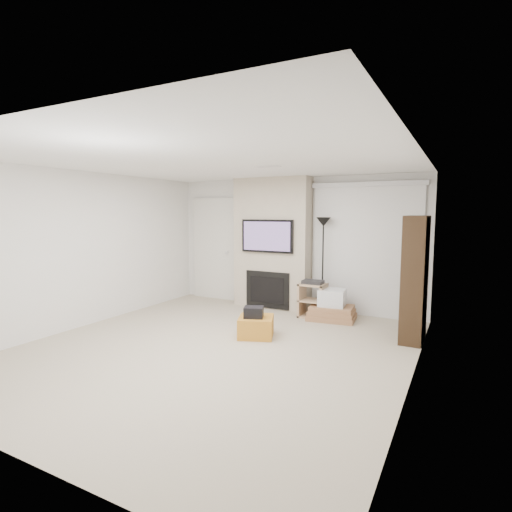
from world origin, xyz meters
The scene contains 16 objects.
floor centered at (0.00, 0.00, 0.00)m, with size 5.00×5.50×0.00m, color #B2A58E.
ceiling centered at (0.00, 0.00, 2.50)m, with size 5.00×5.50×0.00m, color white.
wall_back centered at (0.00, 2.75, 1.25)m, with size 5.00×2.50×0.00m, color white.
wall_front centered at (0.00, -2.75, 1.25)m, with size 5.00×2.50×0.00m, color white.
wall_left centered at (-2.50, 0.00, 1.25)m, with size 5.50×2.50×0.00m, color white.
wall_right centered at (2.50, 0.00, 1.25)m, with size 5.50×2.50×0.00m, color white.
hvac_vent centered at (0.40, 0.80, 2.50)m, with size 0.35×0.18×0.01m, color silver.
ottoman centered at (0.25, 0.71, 0.15)m, with size 0.50×0.50×0.30m, color #BF7D26.
black_bag centered at (0.24, 0.67, 0.38)m, with size 0.28×0.22×0.16m, color black.
fireplace_wall centered at (-0.35, 2.54, 1.24)m, with size 1.50×0.47×2.50m.
entry_door centered at (-1.80, 2.71, 1.05)m, with size 1.02×0.11×2.14m.
vertical_blinds centered at (1.40, 2.70, 1.27)m, with size 1.98×0.10×2.37m.
floor_lamp centered at (0.69, 2.49, 1.38)m, with size 0.26×0.26×1.76m.
av_stand centered at (0.62, 2.16, 0.35)m, with size 0.45×0.38×0.66m.
box_stack centered at (0.97, 2.16, 0.20)m, with size 0.85×0.68×0.53m.
bookshelf centered at (2.34, 1.67, 0.90)m, with size 0.30×0.80×1.80m.
Camera 1 is at (2.94, -4.41, 1.85)m, focal length 28.00 mm.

